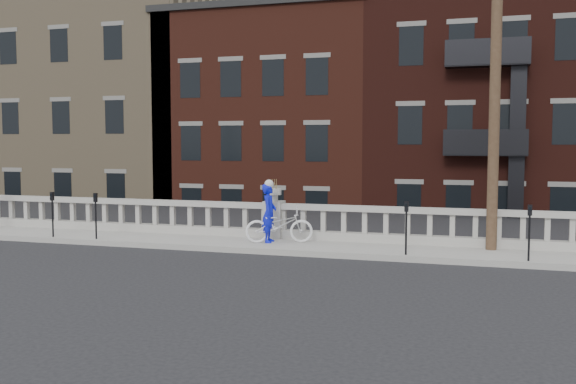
{
  "coord_description": "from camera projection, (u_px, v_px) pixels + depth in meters",
  "views": [
    {
      "loc": [
        5.95,
        -14.13,
        3.01
      ],
      "look_at": [
        0.67,
        3.2,
        1.59
      ],
      "focal_mm": 40.0,
      "sensor_mm": 36.0,
      "label": 1
    }
  ],
  "objects": [
    {
      "name": "parking_meter_c",
      "position": [
        406.0,
        222.0,
        16.21
      ],
      "size": [
        0.1,
        0.09,
        1.36
      ],
      "color": "black",
      "rests_on": "sidewalk"
    },
    {
      "name": "bicycle",
      "position": [
        279.0,
        225.0,
        18.2
      ],
      "size": [
        2.03,
        1.3,
        1.01
      ],
      "primitive_type": "imported",
      "rotation": [
        0.0,
        0.0,
        1.93
      ],
      "color": "white",
      "rests_on": "sidewalk"
    },
    {
      "name": "planter_pedestal",
      "position": [
        274.0,
        215.0,
        19.14
      ],
      "size": [
        0.55,
        0.55,
        1.76
      ],
      "color": "gray",
      "rests_on": "sidewalk"
    },
    {
      "name": "sidewalk",
      "position": [
        264.0,
        245.0,
        18.29
      ],
      "size": [
        32.0,
        2.2,
        0.15
      ],
      "primitive_type": "cube",
      "color": "gray",
      "rests_on": "ground"
    },
    {
      "name": "parking_meter_a",
      "position": [
        52.0,
        209.0,
        19.28
      ],
      "size": [
        0.1,
        0.09,
        1.36
      ],
      "color": "black",
      "rests_on": "sidewalk"
    },
    {
      "name": "parking_meter_d",
      "position": [
        529.0,
        226.0,
        15.36
      ],
      "size": [
        0.1,
        0.09,
        1.36
      ],
      "color": "black",
      "rests_on": "sidewalk"
    },
    {
      "name": "cyclist",
      "position": [
        269.0,
        213.0,
        18.24
      ],
      "size": [
        0.48,
        0.66,
        1.68
      ],
      "primitive_type": "imported",
      "rotation": [
        0.0,
        0.0,
        1.7
      ],
      "color": "#0E16D5",
      "rests_on": "sidewalk"
    },
    {
      "name": "lower_level",
      "position": [
        386.0,
        148.0,
        37.04
      ],
      "size": [
        80.0,
        44.0,
        20.8
      ],
      "color": "#605E59",
      "rests_on": "ground"
    },
    {
      "name": "balustrade",
      "position": [
        274.0,
        221.0,
        19.15
      ],
      "size": [
        28.0,
        0.34,
        1.03
      ],
      "color": "gray",
      "rests_on": "sidewalk"
    },
    {
      "name": "ground",
      "position": [
        223.0,
        267.0,
        15.44
      ],
      "size": [
        120.0,
        120.0,
        0.0
      ],
      "primitive_type": "plane",
      "color": "black",
      "rests_on": "ground"
    },
    {
      "name": "utility_pole",
      "position": [
        496.0,
        56.0,
        16.66
      ],
      "size": [
        1.6,
        0.28,
        10.0
      ],
      "color": "#422D1E",
      "rests_on": "sidewalk"
    },
    {
      "name": "parking_meter_b",
      "position": [
        96.0,
        211.0,
        18.84
      ],
      "size": [
        0.1,
        0.09,
        1.36
      ],
      "color": "black",
      "rests_on": "sidewalk"
    }
  ]
}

